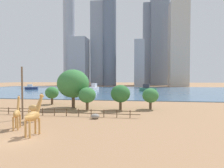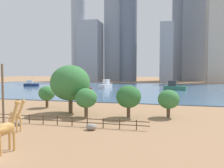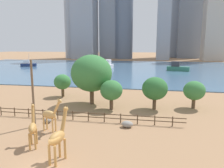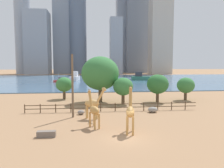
% 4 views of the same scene
% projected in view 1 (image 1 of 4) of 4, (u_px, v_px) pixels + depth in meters
% --- Properties ---
extents(ground_plane, '(400.00, 400.00, 0.00)m').
position_uv_depth(ground_plane, '(113.00, 90.00, 97.88)').
color(ground_plane, '#9E7551').
extents(harbor_water, '(180.00, 86.00, 0.20)m').
position_uv_depth(harbor_water, '(113.00, 90.00, 94.90)').
color(harbor_water, '#476B8C').
rests_on(harbor_water, ground).
extents(giraffe_tall, '(3.00, 1.29, 4.31)m').
position_uv_depth(giraffe_tall, '(34.00, 108.00, 26.66)').
color(giraffe_tall, tan).
rests_on(giraffe_tall, ground).
extents(giraffe_companion, '(1.54, 2.63, 4.32)m').
position_uv_depth(giraffe_companion, '(17.00, 113.00, 22.73)').
color(giraffe_companion, '#C18C47').
rests_on(giraffe_companion, ground).
extents(giraffe_young, '(1.25, 3.04, 4.87)m').
position_uv_depth(giraffe_young, '(34.00, 116.00, 20.00)').
color(giraffe_young, '#C18C47').
rests_on(giraffe_young, ground).
extents(utility_pole, '(0.28, 0.28, 8.45)m').
position_uv_depth(utility_pole, '(22.00, 93.00, 28.01)').
color(utility_pole, brown).
rests_on(utility_pole, ground).
extents(boulder_near_fence, '(0.95, 0.85, 0.64)m').
position_uv_depth(boulder_near_fence, '(34.00, 115.00, 29.51)').
color(boulder_near_fence, gray).
rests_on(boulder_near_fence, ground).
extents(boulder_by_pole, '(1.46, 1.09, 0.82)m').
position_uv_depth(boulder_by_pole, '(95.00, 116.00, 28.41)').
color(boulder_by_pole, gray).
rests_on(boulder_by_pole, ground).
extents(enclosure_fence, '(26.12, 0.14, 1.30)m').
position_uv_depth(enclosure_fence, '(63.00, 112.00, 30.53)').
color(enclosure_fence, '#4C3826').
rests_on(enclosure_fence, ground).
extents(tree_left_large, '(3.43, 3.43, 4.50)m').
position_uv_depth(tree_left_large, '(150.00, 96.00, 37.20)').
color(tree_left_large, brown).
rests_on(tree_left_large, ground).
extents(tree_center_broad, '(3.55, 3.55, 4.76)m').
position_uv_depth(tree_center_broad, '(87.00, 95.00, 35.87)').
color(tree_center_broad, brown).
rests_on(tree_center_broad, ground).
extents(tree_right_tall, '(3.33, 3.33, 4.48)m').
position_uv_depth(tree_right_tall, '(52.00, 93.00, 44.23)').
color(tree_right_tall, brown).
rests_on(tree_right_tall, ground).
extents(tree_left_small, '(7.02, 7.02, 8.59)m').
position_uv_depth(tree_left_small, '(73.00, 84.00, 38.95)').
color(tree_left_small, brown).
rests_on(tree_left_small, ground).
extents(tree_right_small, '(4.04, 4.04, 5.22)m').
position_uv_depth(tree_right_small, '(120.00, 94.00, 36.31)').
color(tree_right_small, brown).
rests_on(tree_right_small, ground).
extents(boat_ferry, '(4.43, 3.46, 3.82)m').
position_uv_depth(boat_ferry, '(79.00, 90.00, 85.03)').
color(boat_ferry, '#B22D28').
rests_on(boat_ferry, harbor_water).
extents(boat_sailboat, '(8.81, 5.02, 3.66)m').
position_uv_depth(boat_sailboat, '(148.00, 89.00, 87.73)').
color(boat_sailboat, '#337259').
rests_on(boat_sailboat, harbor_water).
extents(boat_tug, '(7.25, 4.54, 6.14)m').
position_uv_depth(boat_tug, '(31.00, 88.00, 102.12)').
color(boat_tug, navy).
rests_on(boat_tug, harbor_water).
extents(boat_barge, '(4.27, 8.98, 3.80)m').
position_uv_depth(boat_barge, '(94.00, 88.00, 93.65)').
color(boat_barge, silver).
rests_on(boat_barge, harbor_water).
extents(skyline_tower_needle, '(15.95, 8.63, 79.46)m').
position_uv_depth(skyline_tower_needle, '(99.00, 44.00, 167.73)').
color(skyline_tower_needle, gray).
rests_on(skyline_tower_needle, ground).
extents(skyline_block_central, '(16.14, 15.99, 44.16)m').
position_uv_depth(skyline_block_central, '(79.00, 62.00, 163.23)').
color(skyline_block_central, '#939EAD').
rests_on(skyline_block_central, ground).
extents(skyline_tower_glass, '(15.25, 11.99, 70.53)m').
position_uv_depth(skyline_tower_glass, '(179.00, 45.00, 148.13)').
color(skyline_tower_glass, '#B7B2A8').
rests_on(skyline_tower_glass, ground).
extents(skyline_block_left, '(17.00, 15.09, 96.47)m').
position_uv_depth(skyline_block_left, '(159.00, 37.00, 173.85)').
color(skyline_block_left, slate).
rests_on(skyline_block_left, ground).
extents(skyline_block_right, '(8.66, 8.51, 40.17)m').
position_uv_depth(skyline_block_right, '(139.00, 63.00, 151.88)').
color(skyline_block_right, '#939EAD').
rests_on(skyline_block_right, ground).
extents(skyline_tower_short, '(13.32, 10.97, 83.55)m').
position_uv_depth(skyline_tower_short, '(149.00, 45.00, 181.76)').
color(skyline_tower_short, gray).
rests_on(skyline_tower_short, ground).
extents(skyline_block_wide, '(12.67, 12.67, 103.76)m').
position_uv_depth(skyline_block_wide, '(109.00, 30.00, 163.24)').
color(skyline_block_wide, slate).
rests_on(skyline_block_wide, ground).
extents(skyline_tower_far, '(11.20, 11.20, 102.50)m').
position_uv_depth(skyline_tower_far, '(69.00, 32.00, 168.29)').
color(skyline_tower_far, '#939EAD').
rests_on(skyline_tower_far, ground).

